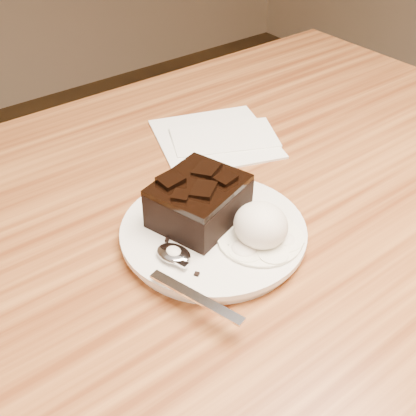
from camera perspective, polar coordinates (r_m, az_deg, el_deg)
dining_table at (r=0.92m, az=0.36°, el=-19.85°), size 1.20×0.80×0.75m
plate at (r=0.61m, az=0.58°, el=-2.79°), size 0.21×0.21×0.02m
brownie at (r=0.60m, az=-0.99°, el=0.51°), size 0.12×0.11×0.05m
ice_cream_scoop at (r=0.58m, az=5.74°, el=-1.87°), size 0.06×0.06×0.05m
melt_puddle at (r=0.59m, az=5.63°, el=-3.30°), size 0.10×0.10×0.00m
spoon at (r=0.56m, az=-3.74°, el=-5.09°), size 0.07×0.16×0.01m
napkin at (r=0.80m, az=0.74°, el=7.65°), size 0.21×0.21×0.01m
crumb_a at (r=0.60m, az=4.46°, el=-2.15°), size 0.01×0.01×0.00m
crumb_b at (r=0.54m, az=-1.23°, el=-7.19°), size 0.01×0.01×0.00m
crumb_c at (r=0.58m, az=-4.47°, el=-3.48°), size 0.01×0.01×0.00m
crumb_d at (r=0.57m, az=2.45°, el=-4.21°), size 0.01×0.01×0.00m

